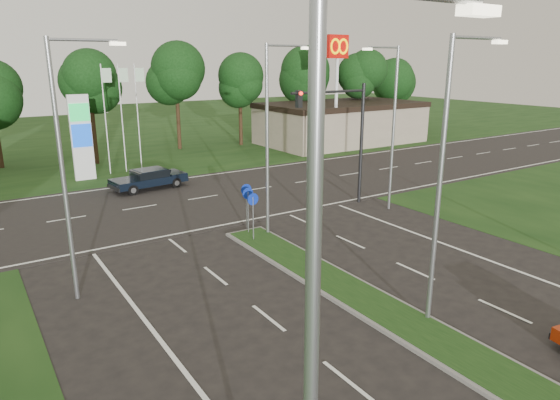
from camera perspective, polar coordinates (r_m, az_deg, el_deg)
verge_far at (r=60.33m, az=-22.10°, el=6.71°), size 160.00×50.00×0.02m
cross_road at (r=31.02m, az=-10.46°, el=-0.01°), size 160.00×12.00×0.02m
median_kerb at (r=15.94m, az=20.17°, el=-16.38°), size 2.00×26.00×0.12m
commercial_building at (r=52.18m, az=6.97°, el=8.71°), size 16.00×9.00×4.00m
streetlight_median_near at (r=15.97m, az=18.36°, el=3.36°), size 2.53×0.22×9.00m
streetlight_median_far at (r=23.43m, az=-1.07°, el=7.88°), size 2.53×0.22×9.00m
streetlight_left_near at (r=5.73m, az=5.27°, el=-18.37°), size 2.53×0.22×9.00m
streetlight_left_far at (r=18.22m, az=-23.13°, el=4.34°), size 2.53×0.22×9.00m
streetlight_right_far at (r=28.31m, az=12.61°, el=8.87°), size 2.53×0.22×9.00m
traffic_signal at (r=28.72m, az=7.41°, el=8.35°), size 5.10×0.42×7.00m
median_signs at (r=23.96m, az=-3.56°, el=-0.20°), size 1.16×1.76×2.38m
gas_pylon at (r=37.83m, az=-21.46°, el=6.94°), size 5.80×1.26×8.00m
mcdonalds_sign at (r=46.14m, az=6.59°, el=15.28°), size 2.20×0.47×10.40m
treeline_far at (r=45.10m, az=-18.91°, el=13.08°), size 6.00×6.00×9.90m
navy_sedan at (r=34.16m, az=-14.74°, el=2.40°), size 4.99×2.51×1.32m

